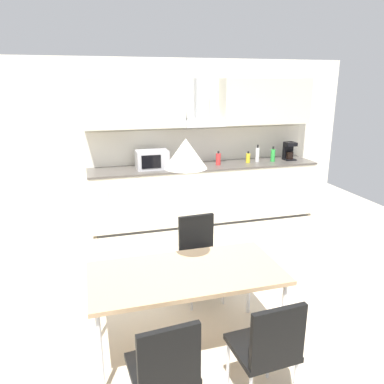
# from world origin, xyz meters

# --- Properties ---
(ground_plane) EXTENTS (8.50, 7.29, 0.02)m
(ground_plane) POSITION_xyz_m (0.00, 0.00, -0.01)
(ground_plane) COLOR beige
(wall_back) EXTENTS (6.80, 0.10, 2.55)m
(wall_back) POSITION_xyz_m (0.00, 2.48, 1.27)
(wall_back) COLOR silver
(wall_back) RESTS_ON ground_plane
(kitchen_counter) EXTENTS (3.63, 0.67, 0.93)m
(kitchen_counter) POSITION_xyz_m (0.88, 2.11, 0.47)
(kitchen_counter) COLOR #333333
(kitchen_counter) RESTS_ON ground_plane
(backsplash_tile) EXTENTS (3.61, 0.02, 0.54)m
(backsplash_tile) POSITION_xyz_m (0.88, 2.42, 1.20)
(backsplash_tile) COLOR silver
(backsplash_tile) RESTS_ON kitchen_counter
(upper_wall_cabinets) EXTENTS (3.61, 0.40, 0.72)m
(upper_wall_cabinets) POSITION_xyz_m (0.88, 2.26, 1.88)
(upper_wall_cabinets) COLOR beige
(microwave) EXTENTS (0.48, 0.35, 0.28)m
(microwave) POSITION_xyz_m (0.03, 2.11, 1.07)
(microwave) COLOR #ADADB2
(microwave) RESTS_ON kitchen_counter
(coffee_maker) EXTENTS (0.18, 0.19, 0.30)m
(coffee_maker) POSITION_xyz_m (2.37, 2.14, 1.08)
(coffee_maker) COLOR black
(coffee_maker) RESTS_ON kitchen_counter
(bottle_brown) EXTENTS (0.08, 0.08, 0.31)m
(bottle_brown) POSITION_xyz_m (0.49, 2.10, 1.06)
(bottle_brown) COLOR brown
(bottle_brown) RESTS_ON kitchen_counter
(bottle_white) EXTENTS (0.06, 0.06, 0.28)m
(bottle_white) POSITION_xyz_m (1.79, 2.13, 1.05)
(bottle_white) COLOR white
(bottle_white) RESTS_ON kitchen_counter
(bottle_green) EXTENTS (0.07, 0.07, 0.25)m
(bottle_green) POSITION_xyz_m (2.04, 2.08, 1.03)
(bottle_green) COLOR green
(bottle_green) RESTS_ON kitchen_counter
(bottle_yellow) EXTENTS (0.07, 0.07, 0.19)m
(bottle_yellow) POSITION_xyz_m (1.60, 2.09, 1.01)
(bottle_yellow) COLOR yellow
(bottle_yellow) RESTS_ON kitchen_counter
(bottle_red) EXTENTS (0.08, 0.08, 0.22)m
(bottle_red) POSITION_xyz_m (1.08, 2.07, 1.02)
(bottle_red) COLOR red
(bottle_red) RESTS_ON kitchen_counter
(dining_table) EXTENTS (1.56, 0.77, 0.73)m
(dining_table) POSITION_xyz_m (-0.21, -0.78, 0.68)
(dining_table) COLOR tan
(dining_table) RESTS_ON ground_plane
(chair_far_right) EXTENTS (0.42, 0.42, 0.87)m
(chair_far_right) POSITION_xyz_m (0.14, -0.01, 0.53)
(chair_far_right) COLOR black
(chair_far_right) RESTS_ON ground_plane
(chair_near_left) EXTENTS (0.43, 0.43, 0.87)m
(chair_near_left) POSITION_xyz_m (-0.55, -1.54, 0.53)
(chair_near_left) COLOR black
(chair_near_left) RESTS_ON ground_plane
(chair_near_right) EXTENTS (0.42, 0.42, 0.87)m
(chair_near_right) POSITION_xyz_m (0.14, -1.54, 0.53)
(chair_near_right) COLOR black
(chair_near_right) RESTS_ON ground_plane
(pendant_lamp) EXTENTS (0.32, 0.32, 0.22)m
(pendant_lamp) POSITION_xyz_m (-0.21, -0.78, 1.69)
(pendant_lamp) COLOR silver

